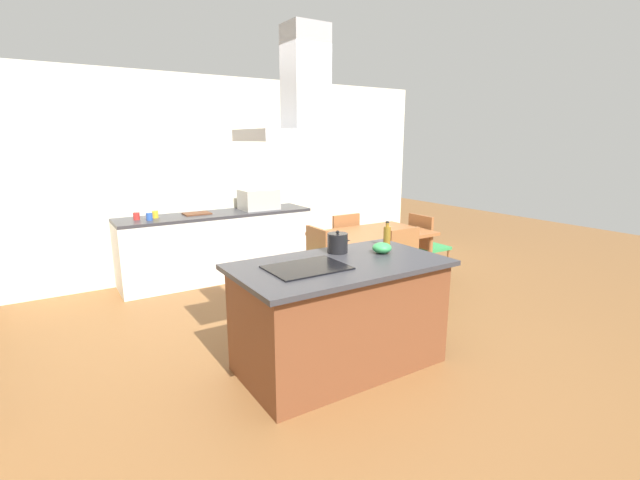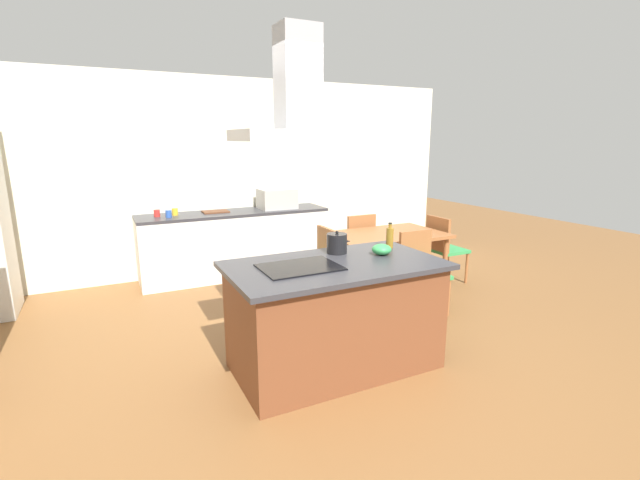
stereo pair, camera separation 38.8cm
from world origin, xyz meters
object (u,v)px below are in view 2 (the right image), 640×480
at_px(countertop_microwave, 277,199).
at_px(coffee_mug_blue, 169,214).
at_px(tea_kettle, 337,243).
at_px(coffee_mug_yellow, 175,212).
at_px(chair_facing_back_wall, 357,242).
at_px(coffee_mug_red, 157,213).
at_px(range_hood, 298,105).
at_px(chair_at_right_end, 443,245).
at_px(dining_table, 386,240).
at_px(cutting_board, 216,212).
at_px(olive_oil_bottle, 390,237).
at_px(cooktop, 300,267).
at_px(chair_facing_island, 421,266).
at_px(chair_at_left_end, 319,262).
at_px(mixing_bowl, 382,249).

xyz_separation_m(countertop_microwave, coffee_mug_blue, (-1.50, -0.08, -0.09)).
relative_size(tea_kettle, coffee_mug_yellow, 2.54).
distance_m(tea_kettle, chair_facing_back_wall, 2.20).
height_order(coffee_mug_red, range_hood, range_hood).
xyz_separation_m(coffee_mug_yellow, chair_at_right_end, (3.12, -1.59, -0.44)).
bearing_deg(dining_table, coffee_mug_yellow, 144.23).
relative_size(coffee_mug_blue, cutting_board, 0.26).
height_order(coffee_mug_yellow, chair_facing_back_wall, coffee_mug_yellow).
distance_m(olive_oil_bottle, range_hood, 1.50).
relative_size(olive_oil_bottle, cutting_board, 0.68).
distance_m(coffee_mug_red, dining_table, 2.91).
height_order(coffee_mug_red, chair_facing_back_wall, coffee_mug_red).
xyz_separation_m(cooktop, coffee_mug_blue, (-0.57, 2.80, 0.04)).
bearing_deg(chair_facing_island, chair_at_right_end, 36.01).
bearing_deg(coffee_mug_red, chair_at_left_end, -46.11).
height_order(tea_kettle, cutting_board, tea_kettle).
distance_m(tea_kettle, coffee_mug_red, 2.89).
bearing_deg(coffee_mug_red, chair_facing_back_wall, -20.54).
xyz_separation_m(coffee_mug_blue, dining_table, (2.31, -1.46, -0.28)).
relative_size(chair_at_left_end, chair_at_right_end, 1.00).
height_order(olive_oil_bottle, coffee_mug_yellow, olive_oil_bottle).
relative_size(dining_table, range_hood, 1.56).
distance_m(coffee_mug_yellow, dining_table, 2.74).
bearing_deg(mixing_bowl, cooktop, -176.21).
distance_m(coffee_mug_red, coffee_mug_blue, 0.17).
bearing_deg(olive_oil_bottle, coffee_mug_blue, 121.29).
height_order(coffee_mug_blue, chair_at_left_end, coffee_mug_blue).
bearing_deg(cooktop, coffee_mug_blue, 101.43).
distance_m(cooktop, mixing_bowl, 0.79).
bearing_deg(olive_oil_bottle, coffee_mug_yellow, 118.48).
bearing_deg(olive_oil_bottle, chair_at_left_end, 98.82).
bearing_deg(tea_kettle, chair_at_left_end, 71.84).
relative_size(coffee_mug_blue, chair_facing_back_wall, 0.10).
relative_size(coffee_mug_blue, range_hood, 0.10).
xyz_separation_m(coffee_mug_red, cutting_board, (0.75, 0.01, -0.04)).
distance_m(coffee_mug_yellow, chair_at_left_end, 2.10).
distance_m(olive_oil_bottle, dining_table, 1.38).
bearing_deg(coffee_mug_blue, cooktop, -78.57).
xyz_separation_m(coffee_mug_red, chair_at_left_end, (1.52, -1.58, -0.44)).
relative_size(dining_table, chair_facing_island, 1.57).
bearing_deg(coffee_mug_red, olive_oil_bottle, -57.84).
bearing_deg(tea_kettle, mixing_bowl, -35.22).
xyz_separation_m(mixing_bowl, coffee_mug_yellow, (-1.26, 2.88, -0.00)).
relative_size(cooktop, chair_facing_island, 0.67).
relative_size(tea_kettle, mixing_bowl, 1.35).
xyz_separation_m(chair_at_left_end, range_hood, (-0.82, -1.34, 1.59)).
bearing_deg(olive_oil_bottle, chair_at_right_end, 33.78).
relative_size(cooktop, coffee_mug_yellow, 6.67).
bearing_deg(cooktop, coffee_mug_yellow, 99.09).
height_order(tea_kettle, mixing_bowl, tea_kettle).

